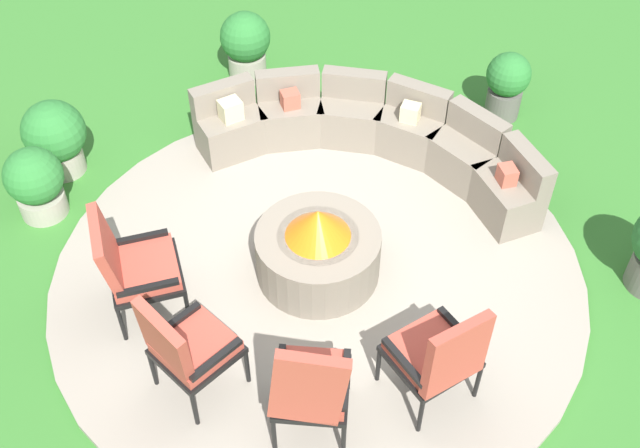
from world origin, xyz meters
name	(u,v)px	position (x,y,z in m)	size (l,w,h in m)	color
ground_plane	(318,276)	(0.00, 0.00, 0.00)	(24.00, 24.00, 0.00)	#387A2D
patio_circle	(318,274)	(0.00, 0.00, 0.03)	(4.64, 4.64, 0.06)	#9E9384
fire_pit	(318,249)	(0.00, 0.00, 0.35)	(1.07, 1.07, 0.74)	gray
curved_stone_bench	(373,137)	(0.41, 1.54, 0.35)	(3.41, 1.65, 0.72)	gray
lounge_chair_front_left	(132,264)	(-1.43, -0.52, 0.60)	(0.77, 0.78, 1.04)	black
lounge_chair_front_right	(185,346)	(-0.85, -1.26, 0.62)	(0.76, 0.79, 1.09)	black
lounge_chair_back_left	(311,386)	(0.08, -1.53, 0.63)	(0.56, 0.58, 1.16)	black
lounge_chair_back_right	(440,354)	(0.97, -1.16, 0.60)	(0.79, 0.80, 1.02)	black
potted_plant_0	(507,83)	(1.78, 2.47, 0.41)	(0.47, 0.47, 0.76)	#605B56
potted_plant_2	(35,182)	(-2.66, 0.58, 0.39)	(0.54, 0.54, 0.73)	#A89E8E
potted_plant_3	(246,43)	(-1.07, 2.96, 0.44)	(0.56, 0.56, 0.80)	#A89E8E
potted_plant_5	(55,136)	(-2.66, 1.19, 0.43)	(0.61, 0.61, 0.80)	#A89E8E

